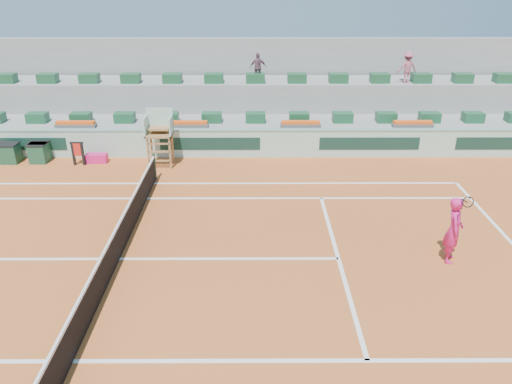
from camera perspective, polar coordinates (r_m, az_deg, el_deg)
ground at (r=15.20m, az=-15.35°, el=-7.40°), size 90.00×90.00×0.00m
seating_tier_lower at (r=24.54m, az=-9.52°, el=7.15°), size 36.00×4.00×1.20m
seating_tier_upper at (r=25.86m, az=-9.10°, el=9.70°), size 36.00×2.40×2.60m
stadium_back_wall at (r=27.19m, az=-8.74°, el=12.41°), size 36.00×0.40×4.40m
player_bag at (r=22.62m, az=-17.74°, el=3.70°), size 0.89×0.39×0.39m
spectator_mid at (r=24.76m, az=0.24°, el=14.06°), size 0.84×0.43×1.37m
spectator_right at (r=25.55m, az=16.90°, el=13.49°), size 1.04×0.73×1.48m
court_lines at (r=15.20m, az=-15.36°, el=-7.38°), size 23.89×11.09×0.01m
tennis_net at (r=14.94m, az=-15.58°, el=-5.68°), size 0.10×11.97×1.10m
advertising_hoarding at (r=22.46m, az=-10.30°, el=5.54°), size 36.00×0.34×1.26m
umpire_chair at (r=21.25m, az=-10.98°, el=6.96°), size 1.10×0.90×2.40m
seat_row_lower at (r=23.45m, az=-9.98°, el=8.40°), size 32.90×0.60×0.44m
seat_row_upper at (r=24.94m, az=-9.53°, el=12.72°), size 32.90×0.60×0.44m
flower_planters at (r=23.03m, az=-13.99°, el=7.51°), size 26.80×0.36×0.28m
drink_cooler_a at (r=23.66m, az=-23.49°, el=4.29°), size 0.82×0.71×0.84m
drink_cooler_b at (r=23.46m, az=-23.61°, el=4.10°), size 0.74×0.64×0.84m
drink_cooler_c at (r=24.00m, az=-26.38°, el=4.02°), size 0.84×0.73×0.84m
towel_rack at (r=22.45m, az=-19.71°, el=4.37°), size 0.57×0.10×1.03m
tennis_player at (r=15.20m, az=21.68°, el=-4.03°), size 0.68×0.98×2.28m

